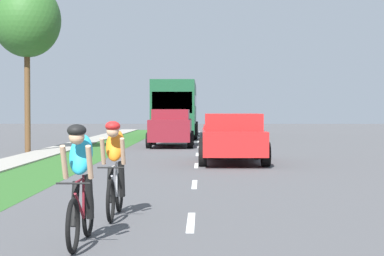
{
  "coord_description": "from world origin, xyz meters",
  "views": [
    {
      "loc": [
        0.17,
        -1.22,
        1.76
      ],
      "look_at": [
        -0.1,
        16.84,
        1.25
      ],
      "focal_mm": 59.82,
      "sensor_mm": 36.0,
      "label": 1
    }
  ],
  "objects_px": {
    "cyclist_lead": "(80,183)",
    "bus_dark_green": "(176,107)",
    "cyclist_trailing": "(115,168)",
    "pickup_red": "(232,138)",
    "suv_maroon": "(171,127)",
    "street_tree_near": "(27,21)"
  },
  "relations": [
    {
      "from": "pickup_red",
      "to": "bus_dark_green",
      "type": "relative_size",
      "value": 0.44
    },
    {
      "from": "pickup_red",
      "to": "bus_dark_green",
      "type": "xyz_separation_m",
      "value": [
        -2.67,
        20.11,
        1.15
      ]
    },
    {
      "from": "pickup_red",
      "to": "street_tree_near",
      "type": "xyz_separation_m",
      "value": [
        -8.25,
        5.18,
        4.62
      ]
    },
    {
      "from": "cyclist_lead",
      "to": "bus_dark_green",
      "type": "relative_size",
      "value": 0.15
    },
    {
      "from": "suv_maroon",
      "to": "bus_dark_green",
      "type": "xyz_separation_m",
      "value": [
        -0.18,
        10.7,
        1.03
      ]
    },
    {
      "from": "cyclist_trailing",
      "to": "pickup_red",
      "type": "height_order",
      "value": "pickup_red"
    },
    {
      "from": "cyclist_lead",
      "to": "bus_dark_green",
      "type": "distance_m",
      "value": 33.15
    },
    {
      "from": "cyclist_trailing",
      "to": "cyclist_lead",
      "type": "bearing_deg",
      "value": -94.15
    },
    {
      "from": "bus_dark_green",
      "to": "street_tree_near",
      "type": "xyz_separation_m",
      "value": [
        -5.59,
        -14.93,
        3.47
      ]
    },
    {
      "from": "pickup_red",
      "to": "suv_maroon",
      "type": "relative_size",
      "value": 1.09
    },
    {
      "from": "cyclist_lead",
      "to": "street_tree_near",
      "type": "bearing_deg",
      "value": 107.3
    },
    {
      "from": "cyclist_lead",
      "to": "cyclist_trailing",
      "type": "height_order",
      "value": "same"
    },
    {
      "from": "cyclist_trailing",
      "to": "suv_maroon",
      "type": "xyz_separation_m",
      "value": [
        -0.05,
        20.29,
        0.14
      ]
    },
    {
      "from": "suv_maroon",
      "to": "bus_dark_green",
      "type": "bearing_deg",
      "value": 90.98
    },
    {
      "from": "cyclist_lead",
      "to": "cyclist_trailing",
      "type": "relative_size",
      "value": 1.0
    },
    {
      "from": "cyclist_trailing",
      "to": "pickup_red",
      "type": "bearing_deg",
      "value": 77.41
    },
    {
      "from": "suv_maroon",
      "to": "street_tree_near",
      "type": "height_order",
      "value": "street_tree_near"
    },
    {
      "from": "cyclist_trailing",
      "to": "bus_dark_green",
      "type": "distance_m",
      "value": 31.01
    },
    {
      "from": "bus_dark_green",
      "to": "cyclist_lead",
      "type": "bearing_deg",
      "value": -89.86
    },
    {
      "from": "cyclist_lead",
      "to": "cyclist_trailing",
      "type": "xyz_separation_m",
      "value": [
        0.16,
        2.14,
        0.0
      ]
    },
    {
      "from": "bus_dark_green",
      "to": "street_tree_near",
      "type": "distance_m",
      "value": 16.31
    },
    {
      "from": "cyclist_trailing",
      "to": "suv_maroon",
      "type": "bearing_deg",
      "value": 90.15
    }
  ]
}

